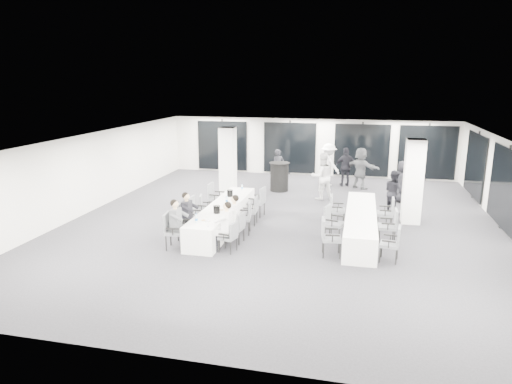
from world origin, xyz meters
TOP-DOWN VIEW (x-y plane):
  - room at (0.89, 1.11)m, footprint 14.04×16.04m
  - column_left at (-2.80, 3.20)m, footprint 0.60×0.60m
  - column_right at (4.20, 1.00)m, footprint 0.60×0.60m
  - banquet_table_main at (-1.74, -0.95)m, footprint 0.90×5.00m
  - banquet_table_side at (2.58, -0.73)m, footprint 0.90×5.00m
  - cocktail_table at (-0.87, 4.42)m, footprint 0.88×0.88m
  - chair_main_left_near at (-2.58, -3.08)m, footprint 0.58×0.63m
  - chair_main_left_second at (-2.58, -2.23)m, footprint 0.60×0.65m
  - chair_main_left_mid at (-2.58, -1.17)m, footprint 0.52×0.58m
  - chair_main_left_fourth at (-2.57, -0.37)m, footprint 0.55×0.57m
  - chair_main_left_far at (-2.58, 0.76)m, footprint 0.55×0.61m
  - chair_main_right_near at (-0.92, -2.98)m, footprint 0.52×0.55m
  - chair_main_right_second at (-0.91, -2.20)m, footprint 0.52×0.56m
  - chair_main_right_mid at (-0.90, -1.36)m, footprint 0.59×0.63m
  - chair_main_right_fourth at (-0.91, -0.42)m, footprint 0.49×0.55m
  - chair_main_right_far at (-0.90, 0.55)m, footprint 0.59×0.63m
  - chair_side_left_near at (1.74, -2.64)m, footprint 0.59×0.63m
  - chair_side_left_mid at (1.74, -1.29)m, footprint 0.64×0.66m
  - chair_side_left_far at (1.75, 0.31)m, footprint 0.49×0.55m
  - chair_side_right_near at (3.41, -2.66)m, footprint 0.55×0.59m
  - chair_side_right_mid at (3.42, -1.21)m, footprint 0.53×0.59m
  - chair_side_right_far at (3.42, 0.18)m, footprint 0.51×0.58m
  - seated_guest_a at (-2.41, -3.07)m, footprint 0.50×0.38m
  - seated_guest_b at (-2.41, -2.22)m, footprint 0.50×0.38m
  - seated_guest_c at (-1.08, -2.96)m, footprint 0.50×0.38m
  - seated_guest_d at (-1.08, -2.19)m, footprint 0.50×0.38m
  - standing_guest_a at (-1.17, 5.78)m, footprint 0.84×0.81m
  - standing_guest_b at (1.02, 3.40)m, footprint 1.19×1.03m
  - standing_guest_c at (1.08, 5.98)m, footprint 1.50×1.45m
  - standing_guest_d at (1.86, 5.95)m, footprint 1.30×0.96m
  - standing_guest_e at (4.09, 3.67)m, footprint 0.87×1.03m
  - standing_guest_f at (2.50, 5.61)m, footprint 1.96×1.67m
  - standing_guest_g at (-3.80, 6.66)m, footprint 0.82×0.71m
  - standing_guest_h at (3.69, 2.00)m, footprint 0.90×1.00m
  - ice_bucket_near at (-1.66, -1.85)m, footprint 0.20×0.20m
  - ice_bucket_far at (-1.83, 0.16)m, footprint 0.20×0.20m
  - water_bottle_a at (-1.92, -2.90)m, footprint 0.08×0.08m
  - water_bottle_b at (-1.69, -0.70)m, footprint 0.07×0.07m
  - water_bottle_c at (-1.67, 1.18)m, footprint 0.06×0.06m
  - plate_a at (-1.80, -2.67)m, footprint 0.20×0.20m
  - plate_b at (-1.64, -2.72)m, footprint 0.18×0.18m
  - plate_c at (-1.61, -1.54)m, footprint 0.21×0.21m
  - wine_glass at (-1.50, -3.15)m, footprint 0.08×0.08m

SIDE VIEW (x-z plane):
  - banquet_table_main at x=-1.74m, z-range 0.00..0.75m
  - banquet_table_side at x=2.58m, z-range 0.00..0.75m
  - chair_main_right_near at x=-0.92m, z-range 0.06..0.93m
  - chair_main_left_fourth at x=-2.57m, z-range 0.06..0.95m
  - chair_main_right_second at x=-0.91m, z-range 0.06..0.98m
  - chair_main_right_fourth at x=-0.91m, z-range 0.07..1.01m
  - chair_side_left_far at x=1.75m, z-range 0.07..1.03m
  - chair_side_right_near at x=3.41m, z-range 0.07..1.04m
  - chair_side_right_far at x=3.42m, z-range 0.07..1.07m
  - chair_side_right_mid at x=3.42m, z-range 0.07..1.09m
  - chair_main_left_mid at x=-2.58m, z-range 0.07..1.10m
  - chair_main_right_mid at x=-0.90m, z-range 0.07..1.10m
  - chair_side_left_mid at x=1.74m, z-range 0.07..1.11m
  - chair_main_right_far at x=-0.90m, z-range 0.07..1.11m
  - chair_main_left_near at x=-2.58m, z-range 0.07..1.11m
  - chair_main_left_far at x=-2.58m, z-range 0.07..1.11m
  - chair_side_left_near at x=1.74m, z-range 0.07..1.11m
  - chair_main_left_second at x=-2.58m, z-range 0.07..1.12m
  - cocktail_table at x=-0.87m, z-range 0.01..1.23m
  - plate_a at x=-1.80m, z-range 0.75..0.78m
  - plate_b at x=-1.64m, z-range 0.75..0.78m
  - plate_c at x=-1.61m, z-range 0.75..0.78m
  - seated_guest_a at x=-2.41m, z-range 0.09..1.53m
  - seated_guest_b at x=-2.41m, z-range 0.09..1.53m
  - seated_guest_c at x=-1.08m, z-range 0.09..1.53m
  - seated_guest_d at x=-1.08m, z-range 0.09..1.53m
  - water_bottle_c at x=-1.67m, z-range 0.75..0.95m
  - water_bottle_b at x=-1.69m, z-range 0.75..0.97m
  - ice_bucket_far at x=-1.83m, z-range 0.75..0.98m
  - ice_bucket_near at x=-1.66m, z-range 0.75..0.98m
  - water_bottle_a at x=-1.92m, z-range 0.75..1.00m
  - standing_guest_h at x=3.69m, z-range 0.00..1.77m
  - standing_guest_a at x=-1.17m, z-range 0.00..1.79m
  - wine_glass at x=-1.50m, z-range 0.80..1.02m
  - standing_guest_e at x=4.09m, z-range 0.00..1.84m
  - standing_guest_g at x=-3.80m, z-range 0.00..1.96m
  - standing_guest_d at x=1.86m, z-range 0.00..1.98m
  - standing_guest_f at x=2.50m, z-range 0.00..2.05m
  - standing_guest_b at x=1.02m, z-range 0.00..2.11m
  - standing_guest_c at x=1.08m, z-range 0.00..2.14m
  - room at x=0.89m, z-range -0.03..2.81m
  - column_left at x=-2.80m, z-range 0.00..2.80m
  - column_right at x=4.20m, z-range 0.00..2.80m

